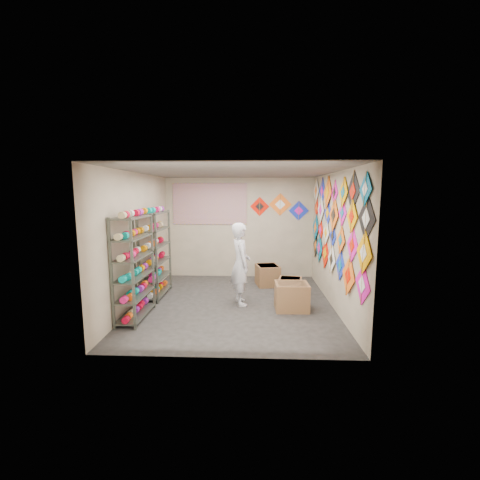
{
  "coord_description": "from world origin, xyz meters",
  "views": [
    {
      "loc": [
        0.38,
        -6.44,
        2.28
      ],
      "look_at": [
        0.1,
        0.3,
        1.3
      ],
      "focal_mm": 24.0,
      "sensor_mm": 36.0,
      "label": 1
    }
  ],
  "objects_px": {
    "carton_b": "(290,287)",
    "carton_c": "(267,275)",
    "shelf_rack_front": "(134,268)",
    "shelf_rack_back": "(156,254)",
    "shopkeeper": "(241,264)",
    "carton_a": "(292,296)"
  },
  "relations": [
    {
      "from": "carton_c",
      "to": "carton_b",
      "type": "bearing_deg",
      "value": -71.34
    },
    {
      "from": "shelf_rack_back",
      "to": "shopkeeper",
      "type": "bearing_deg",
      "value": -13.37
    },
    {
      "from": "shelf_rack_front",
      "to": "carton_a",
      "type": "height_order",
      "value": "shelf_rack_front"
    },
    {
      "from": "shelf_rack_front",
      "to": "shelf_rack_back",
      "type": "bearing_deg",
      "value": 90.0
    },
    {
      "from": "shelf_rack_front",
      "to": "shopkeeper",
      "type": "relative_size",
      "value": 1.12
    },
    {
      "from": "shelf_rack_back",
      "to": "carton_a",
      "type": "height_order",
      "value": "shelf_rack_back"
    },
    {
      "from": "shelf_rack_back",
      "to": "shopkeeper",
      "type": "relative_size",
      "value": 1.12
    },
    {
      "from": "shelf_rack_front",
      "to": "shopkeeper",
      "type": "xyz_separation_m",
      "value": [
        1.9,
        0.85,
        -0.1
      ]
    },
    {
      "from": "shopkeeper",
      "to": "shelf_rack_back",
      "type": "bearing_deg",
      "value": 60.52
    },
    {
      "from": "shelf_rack_front",
      "to": "carton_c",
      "type": "height_order",
      "value": "shelf_rack_front"
    },
    {
      "from": "shelf_rack_front",
      "to": "shelf_rack_back",
      "type": "relative_size",
      "value": 1.0
    },
    {
      "from": "shelf_rack_front",
      "to": "carton_b",
      "type": "xyz_separation_m",
      "value": [
        3.0,
        1.41,
        -0.75
      ]
    },
    {
      "from": "carton_b",
      "to": "carton_c",
      "type": "xyz_separation_m",
      "value": [
        -0.47,
        0.82,
        0.05
      ]
    },
    {
      "from": "carton_b",
      "to": "carton_c",
      "type": "height_order",
      "value": "carton_c"
    },
    {
      "from": "carton_a",
      "to": "carton_b",
      "type": "relative_size",
      "value": 1.29
    },
    {
      "from": "shelf_rack_front",
      "to": "carton_b",
      "type": "relative_size",
      "value": 3.81
    },
    {
      "from": "shelf_rack_back",
      "to": "carton_b",
      "type": "height_order",
      "value": "shelf_rack_back"
    },
    {
      "from": "shelf_rack_front",
      "to": "shelf_rack_back",
      "type": "height_order",
      "value": "same"
    },
    {
      "from": "shopkeeper",
      "to": "carton_a",
      "type": "distance_m",
      "value": 1.21
    },
    {
      "from": "shelf_rack_front",
      "to": "carton_c",
      "type": "relative_size",
      "value": 3.25
    },
    {
      "from": "carton_b",
      "to": "carton_c",
      "type": "relative_size",
      "value": 0.85
    },
    {
      "from": "shopkeeper",
      "to": "carton_a",
      "type": "height_order",
      "value": "shopkeeper"
    }
  ]
}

